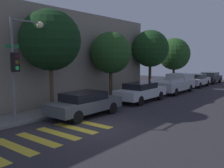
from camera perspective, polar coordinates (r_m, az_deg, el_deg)
The scene contains 13 objects.
ground_plane at distance 11.72m, azimuth -3.67°, elevation -10.12°, with size 60.00×60.00×0.00m, color #2D2B30.
sidewalk at distance 14.80m, azimuth -16.12°, elevation -6.62°, with size 26.00×2.11×0.14m, color slate.
crosswalk at distance 10.64m, azimuth -16.59°, elevation -12.06°, with size 6.56×2.60×0.00m.
traffic_light_pole at distance 12.81m, azimuth -20.13°, elevation 6.33°, with size 2.14×0.56×5.17m.
sedan_near_corner at distance 13.96m, azimuth -6.22°, elevation -4.38°, with size 4.50×1.83×1.37m.
sedan_middle at distance 18.57m, azimuth 6.62°, elevation -1.68°, with size 4.64×1.85×1.40m.
pickup_truck at distance 23.81m, azimuth 14.18°, elevation 0.18°, with size 5.33×2.11×1.69m.
sedan_far_end at distance 29.11m, azimuth 18.77°, elevation 0.88°, with size 4.24×1.80×1.42m.
sedan_tail_of_row at distance 33.68m, azimuth 21.52°, elevation 1.42°, with size 4.21×1.86×1.37m.
tree_near_corner at distance 15.16m, azimuth -13.91°, elevation 9.68°, with size 3.57×3.57×6.05m.
tree_midblock at distance 19.14m, azimuth -0.28°, elevation 7.14°, with size 3.16×3.16×5.20m.
tree_far_end at distance 24.17m, azimuth 8.75°, elevation 7.98°, with size 3.49×3.49×5.83m.
tree_behind_truck at distance 28.94m, azimuth 14.01°, elevation 6.65°, with size 3.55×3.55×5.39m.
Camera 1 is at (-8.36, -7.52, 3.29)m, focal length 40.00 mm.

